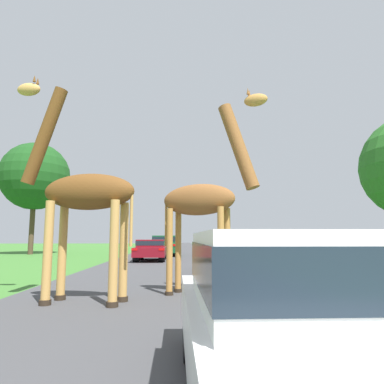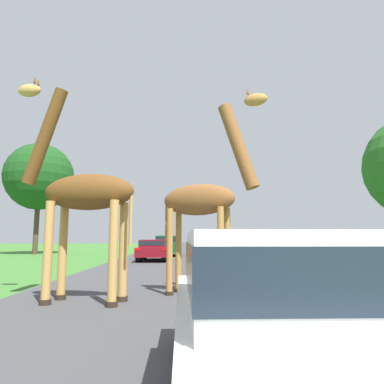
# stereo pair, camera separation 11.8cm
# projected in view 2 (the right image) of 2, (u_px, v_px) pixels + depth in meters

# --- Properties ---
(road) EXTENTS (7.33, 120.00, 0.00)m
(road) POSITION_uv_depth(u_px,v_px,m) (177.00, 254.00, 28.70)
(road) COLOR #424244
(road) RESTS_ON ground
(giraffe_near_road) EXTENTS (2.59, 1.55, 4.89)m
(giraffe_near_road) POSITION_uv_depth(u_px,v_px,m) (207.00, 196.00, 8.28)
(giraffe_near_road) COLOR #B77F3D
(giraffe_near_road) RESTS_ON ground
(giraffe_companion) EXTENTS (2.90, 1.08, 5.08)m
(giraffe_companion) POSITION_uv_depth(u_px,v_px,m) (82.00, 194.00, 7.46)
(giraffe_companion) COLOR tan
(giraffe_companion) RESTS_ON ground
(car_lead_maroon) EXTENTS (1.90, 4.43, 1.40)m
(car_lead_maroon) POSITION_uv_depth(u_px,v_px,m) (302.00, 318.00, 2.59)
(car_lead_maroon) COLOR silver
(car_lead_maroon) RESTS_ON ground
(car_queue_right) EXTENTS (1.77, 3.94, 1.23)m
(car_queue_right) POSITION_uv_depth(u_px,v_px,m) (154.00, 249.00, 20.23)
(car_queue_right) COLOR maroon
(car_queue_right) RESTS_ON ground
(car_queue_left) EXTENTS (1.99, 4.15, 1.50)m
(car_queue_left) POSITION_uv_depth(u_px,v_px,m) (168.00, 245.00, 25.71)
(car_queue_left) COLOR #144C28
(car_queue_left) RESTS_ON ground
(car_far_ahead) EXTENTS (1.70, 4.34, 1.45)m
(car_far_ahead) POSITION_uv_depth(u_px,v_px,m) (234.00, 253.00, 13.36)
(car_far_ahead) COLOR #561914
(car_far_ahead) RESTS_ON ground
(tree_centre_back) EXTENTS (5.56, 5.56, 9.18)m
(tree_centre_back) POSITION_uv_depth(u_px,v_px,m) (39.00, 177.00, 28.55)
(tree_centre_back) COLOR #4C3828
(tree_centre_back) RESTS_ON ground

